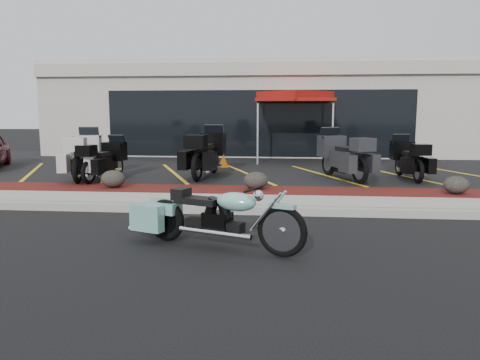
# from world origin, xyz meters

# --- Properties ---
(ground) EXTENTS (90.00, 90.00, 0.00)m
(ground) POSITION_xyz_m (0.00, 0.00, 0.00)
(ground) COLOR black
(ground) RESTS_ON ground
(curb) EXTENTS (24.00, 0.25, 0.15)m
(curb) POSITION_xyz_m (0.00, 0.90, 0.07)
(curb) COLOR gray
(curb) RESTS_ON ground
(sidewalk) EXTENTS (24.00, 1.20, 0.15)m
(sidewalk) POSITION_xyz_m (0.00, 1.60, 0.07)
(sidewalk) COLOR gray
(sidewalk) RESTS_ON ground
(mulch_bed) EXTENTS (24.00, 1.20, 0.16)m
(mulch_bed) POSITION_xyz_m (0.00, 2.80, 0.08)
(mulch_bed) COLOR #3A0E0D
(mulch_bed) RESTS_ON ground
(upper_lot) EXTENTS (26.00, 9.60, 0.15)m
(upper_lot) POSITION_xyz_m (0.00, 8.20, 0.07)
(upper_lot) COLOR black
(upper_lot) RESTS_ON ground
(dealership_building) EXTENTS (18.00, 8.16, 4.00)m
(dealership_building) POSITION_xyz_m (0.00, 14.47, 2.01)
(dealership_building) COLOR gray
(dealership_building) RESTS_ON ground
(boulder_left) EXTENTS (0.58, 0.49, 0.41)m
(boulder_left) POSITION_xyz_m (-3.00, 2.79, 0.37)
(boulder_left) COLOR black
(boulder_left) RESTS_ON mulch_bed
(boulder_mid) EXTENTS (0.57, 0.48, 0.41)m
(boulder_mid) POSITION_xyz_m (0.40, 2.86, 0.36)
(boulder_mid) COLOR black
(boulder_mid) RESTS_ON mulch_bed
(boulder_right) EXTENTS (0.56, 0.46, 0.39)m
(boulder_right) POSITION_xyz_m (4.83, 2.66, 0.36)
(boulder_right) COLOR black
(boulder_right) RESTS_ON mulch_bed
(hero_cruiser) EXTENTS (2.74, 1.60, 0.94)m
(hero_cruiser) POSITION_xyz_m (1.05, -1.80, 0.47)
(hero_cruiser) COLOR #7EC4B8
(hero_cruiser) RESTS_ON ground
(touring_white) EXTENTS (1.41, 2.52, 1.38)m
(touring_white) POSITION_xyz_m (-4.50, 4.99, 0.84)
(touring_white) COLOR silver
(touring_white) RESTS_ON upper_lot
(touring_black_front) EXTENTS (1.05, 2.11, 1.18)m
(touring_black_front) POSITION_xyz_m (-3.60, 4.70, 0.74)
(touring_black_front) COLOR black
(touring_black_front) RESTS_ON upper_lot
(touring_black_mid) EXTENTS (1.18, 2.56, 1.44)m
(touring_black_mid) POSITION_xyz_m (-1.02, 5.74, 0.87)
(touring_black_mid) COLOR black
(touring_black_mid) RESTS_ON upper_lot
(touring_grey) EXTENTS (1.71, 2.54, 1.38)m
(touring_grey) POSITION_xyz_m (2.31, 5.52, 0.84)
(touring_grey) COLOR #2B2C30
(touring_grey) RESTS_ON upper_lot
(touring_black_rear) EXTENTS (0.94, 2.10, 1.19)m
(touring_black_rear) POSITION_xyz_m (4.32, 5.68, 0.75)
(touring_black_rear) COLOR black
(touring_black_rear) RESTS_ON upper_lot
(traffic_cone) EXTENTS (0.45, 0.45, 0.42)m
(traffic_cone) POSITION_xyz_m (-0.94, 7.28, 0.36)
(traffic_cone) COLOR orange
(traffic_cone) RESTS_ON upper_lot
(popup_canopy) EXTENTS (2.82, 2.82, 2.54)m
(popup_canopy) POSITION_xyz_m (1.39, 9.48, 2.45)
(popup_canopy) COLOR silver
(popup_canopy) RESTS_ON upper_lot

